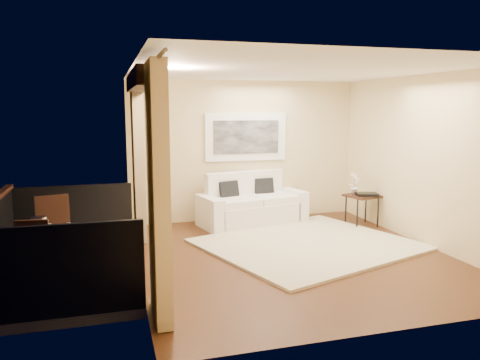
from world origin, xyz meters
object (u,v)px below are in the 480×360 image
object	(u,v)px
balcony_chair_near	(31,253)
sofa	(251,205)
orchid	(354,183)
ice_bucket	(40,225)
side_table	(362,198)
bistro_table	(55,241)
balcony_chair_far	(52,224)

from	to	relation	value
balcony_chair_near	sofa	bearing A→B (deg)	45.45
orchid	ice_bucket	bearing A→B (deg)	-161.99
side_table	sofa	bearing A→B (deg)	158.75
sofa	bistro_table	size ratio (longest dim) A/B	3.20
orchid	balcony_chair_near	distance (m)	5.69
side_table	ice_bucket	size ratio (longest dim) A/B	3.25
ice_bucket	side_table	bearing A→B (deg)	16.49
bistro_table	ice_bucket	world-z (taller)	ice_bucket
sofa	side_table	world-z (taller)	sofa
orchid	bistro_table	xyz separation A→B (m)	(-5.08, -1.83, -0.21)
sofa	bistro_table	bearing A→B (deg)	-154.85
bistro_table	balcony_chair_near	xyz separation A→B (m)	(-0.24, -0.17, -0.08)
sofa	side_table	size ratio (longest dim) A/B	3.29
sofa	bistro_table	xyz separation A→B (m)	(-3.24, -2.46, 0.24)
sofa	balcony_chair_far	xyz separation A→B (m)	(-3.36, -1.60, 0.25)
sofa	ice_bucket	size ratio (longest dim) A/B	10.68
ice_bucket	balcony_chair_far	bearing A→B (deg)	85.36
orchid	bistro_table	distance (m)	5.40
orchid	balcony_chair_near	xyz separation A→B (m)	(-5.32, -2.00, -0.29)
ice_bucket	bistro_table	bearing A→B (deg)	-35.38
balcony_chair_near	bistro_table	bearing A→B (deg)	44.15
balcony_chair_far	balcony_chair_near	bearing A→B (deg)	69.34
bistro_table	balcony_chair_far	xyz separation A→B (m)	(-0.11, 0.86, 0.01)
orchid	ice_bucket	xyz separation A→B (m)	(-5.25, -1.71, -0.03)
sofa	ice_bucket	distance (m)	4.16
sofa	orchid	size ratio (longest dim) A/B	4.94
bistro_table	ice_bucket	xyz separation A→B (m)	(-0.17, 0.12, 0.18)
bistro_table	balcony_chair_far	distance (m)	0.87
side_table	orchid	bearing A→B (deg)	129.83
side_table	ice_bucket	bearing A→B (deg)	-163.51
side_table	balcony_chair_far	size ratio (longest dim) A/B	0.64
balcony_chair_far	ice_bucket	size ratio (longest dim) A/B	5.05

